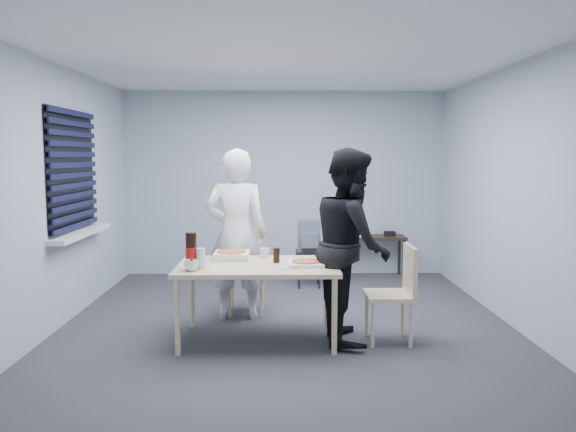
{
  "coord_description": "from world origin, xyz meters",
  "views": [
    {
      "loc": [
        -0.06,
        -5.49,
        1.7
      ],
      "look_at": [
        0.01,
        0.1,
        1.1
      ],
      "focal_mm": 35.0,
      "sensor_mm": 36.0,
      "label": 1
    }
  ],
  "objects_px": {
    "person_white": "(236,234)",
    "person_black": "(351,245)",
    "mug_a": "(191,265)",
    "stool": "(309,259)",
    "mug_b": "(265,253)",
    "chair_right": "(398,287)",
    "chair_far": "(247,265)",
    "dining_table": "(258,271)",
    "soda_bottle": "(191,251)",
    "backpack": "(309,236)",
    "side_table": "(374,242)"
  },
  "relations": [
    {
      "from": "person_black",
      "to": "mug_b",
      "type": "relative_size",
      "value": 17.7
    },
    {
      "from": "chair_far",
      "to": "person_white",
      "type": "distance_m",
      "value": 0.47
    },
    {
      "from": "person_black",
      "to": "mug_a",
      "type": "bearing_deg",
      "value": 102.0
    },
    {
      "from": "stool",
      "to": "backpack",
      "type": "distance_m",
      "value": 0.31
    },
    {
      "from": "chair_far",
      "to": "stool",
      "type": "xyz_separation_m",
      "value": [
        0.74,
        1.14,
        -0.15
      ]
    },
    {
      "from": "person_black",
      "to": "soda_bottle",
      "type": "distance_m",
      "value": 1.45
    },
    {
      "from": "side_table",
      "to": "mug_b",
      "type": "relative_size",
      "value": 8.67
    },
    {
      "from": "chair_right",
      "to": "stool",
      "type": "xyz_separation_m",
      "value": [
        -0.7,
        2.19,
        -0.15
      ]
    },
    {
      "from": "dining_table",
      "to": "stool",
      "type": "xyz_separation_m",
      "value": [
        0.58,
        2.12,
        -0.29
      ]
    },
    {
      "from": "person_black",
      "to": "chair_right",
      "type": "bearing_deg",
      "value": -100.61
    },
    {
      "from": "dining_table",
      "to": "chair_far",
      "type": "height_order",
      "value": "chair_far"
    },
    {
      "from": "person_white",
      "to": "backpack",
      "type": "distance_m",
      "value": 1.64
    },
    {
      "from": "chair_far",
      "to": "mug_b",
      "type": "distance_m",
      "value": 0.72
    },
    {
      "from": "backpack",
      "to": "dining_table",
      "type": "bearing_deg",
      "value": -111.56
    },
    {
      "from": "person_black",
      "to": "backpack",
      "type": "distance_m",
      "value": 2.13
    },
    {
      "from": "chair_right",
      "to": "stool",
      "type": "height_order",
      "value": "chair_right"
    },
    {
      "from": "backpack",
      "to": "mug_b",
      "type": "xyz_separation_m",
      "value": [
        -0.52,
        -1.77,
        0.09
      ]
    },
    {
      "from": "chair_right",
      "to": "side_table",
      "type": "relative_size",
      "value": 1.03
    },
    {
      "from": "side_table",
      "to": "backpack",
      "type": "distance_m",
      "value": 1.14
    },
    {
      "from": "person_black",
      "to": "stool",
      "type": "relative_size",
      "value": 3.78
    },
    {
      "from": "dining_table",
      "to": "mug_a",
      "type": "relative_size",
      "value": 11.85
    },
    {
      "from": "dining_table",
      "to": "side_table",
      "type": "distance_m",
      "value": 3.12
    },
    {
      "from": "person_white",
      "to": "person_black",
      "type": "height_order",
      "value": "same"
    },
    {
      "from": "dining_table",
      "to": "backpack",
      "type": "relative_size",
      "value": 3.63
    },
    {
      "from": "person_white",
      "to": "soda_bottle",
      "type": "relative_size",
      "value": 5.54
    },
    {
      "from": "person_black",
      "to": "stool",
      "type": "height_order",
      "value": "person_black"
    },
    {
      "from": "person_black",
      "to": "mug_b",
      "type": "bearing_deg",
      "value": 67.72
    },
    {
      "from": "mug_b",
      "to": "chair_right",
      "type": "bearing_deg",
      "value": -18.42
    },
    {
      "from": "chair_right",
      "to": "stool",
      "type": "relative_size",
      "value": 1.9
    },
    {
      "from": "dining_table",
      "to": "person_black",
      "type": "relative_size",
      "value": 0.82
    },
    {
      "from": "person_white",
      "to": "mug_b",
      "type": "distance_m",
      "value": 0.5
    },
    {
      "from": "side_table",
      "to": "soda_bottle",
      "type": "xyz_separation_m",
      "value": [
        -2.09,
        -2.91,
        0.37
      ]
    },
    {
      "from": "person_black",
      "to": "soda_bottle",
      "type": "xyz_separation_m",
      "value": [
        -1.43,
        -0.2,
        -0.02
      ]
    },
    {
      "from": "dining_table",
      "to": "person_white",
      "type": "relative_size",
      "value": 0.82
    },
    {
      "from": "person_white",
      "to": "mug_b",
      "type": "xyz_separation_m",
      "value": [
        0.3,
        -0.37,
        -0.13
      ]
    },
    {
      "from": "person_white",
      "to": "stool",
      "type": "relative_size",
      "value": 3.78
    },
    {
      "from": "chair_far",
      "to": "person_white",
      "type": "height_order",
      "value": "person_white"
    },
    {
      "from": "soda_bottle",
      "to": "person_black",
      "type": "bearing_deg",
      "value": 8.08
    },
    {
      "from": "dining_table",
      "to": "chair_far",
      "type": "relative_size",
      "value": 1.64
    },
    {
      "from": "mug_a",
      "to": "mug_b",
      "type": "xyz_separation_m",
      "value": [
        0.61,
        0.63,
        -0.0
      ]
    },
    {
      "from": "chair_right",
      "to": "backpack",
      "type": "xyz_separation_m",
      "value": [
        -0.7,
        2.18,
        0.15
      ]
    },
    {
      "from": "mug_b",
      "to": "dining_table",
      "type": "bearing_deg",
      "value": -98.99
    },
    {
      "from": "person_black",
      "to": "soda_bottle",
      "type": "relative_size",
      "value": 5.54
    },
    {
      "from": "stool",
      "to": "soda_bottle",
      "type": "xyz_separation_m",
      "value": [
        -1.15,
        -2.31,
        0.51
      ]
    },
    {
      "from": "chair_right",
      "to": "person_white",
      "type": "height_order",
      "value": "person_white"
    },
    {
      "from": "mug_a",
      "to": "soda_bottle",
      "type": "xyz_separation_m",
      "value": [
        -0.02,
        0.1,
        0.11
      ]
    },
    {
      "from": "backpack",
      "to": "stool",
      "type": "bearing_deg",
      "value": 83.74
    },
    {
      "from": "person_white",
      "to": "mug_a",
      "type": "height_order",
      "value": "person_white"
    },
    {
      "from": "dining_table",
      "to": "chair_right",
      "type": "bearing_deg",
      "value": -3.13
    },
    {
      "from": "soda_bottle",
      "to": "person_white",
      "type": "bearing_deg",
      "value": 70.3
    }
  ]
}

